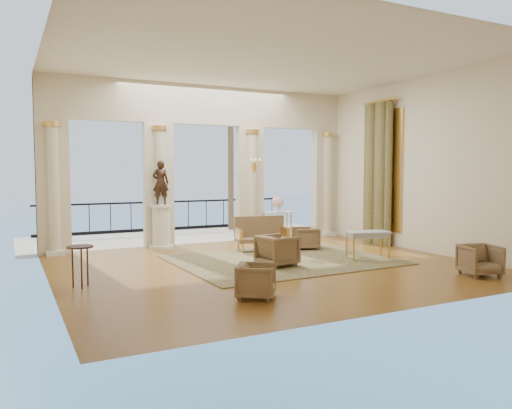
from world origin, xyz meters
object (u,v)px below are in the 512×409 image
side_table (80,252)px  statue (161,183)px  armchair_d (277,249)px  armchair_a (256,279)px  armchair_b (480,259)px  pedestal (161,227)px  game_table (368,234)px  armchair_c (306,237)px  console_table (278,217)px  settee (261,234)px

side_table → statue: bearing=55.5°
armchair_d → statue: size_ratio=0.65×
armchair_a → armchair_b: bearing=-61.7°
pedestal → side_table: pedestal is taller
armchair_a → game_table: size_ratio=0.59×
armchair_a → armchair_c: bearing=-7.7°
armchair_c → pedestal: (-3.40, 1.90, 0.24)m
pedestal → statue: (0.00, 0.00, 1.21)m
console_table → side_table: size_ratio=1.25×
armchair_a → side_table: 3.28m
armchair_d → game_table: (2.34, -0.22, 0.22)m
side_table → armchair_c: bearing=17.1°
settee → side_table: size_ratio=1.91×
game_table → armchair_b: bearing=-56.4°
armchair_a → game_table: bearing=-29.4°
armchair_c → console_table: size_ratio=0.70×
settee → pedestal: 2.72m
armchair_a → statue: (0.07, 5.84, 1.46)m
armchair_a → statue: statue is taller
statue → console_table: 3.79m
armchair_a → console_table: size_ratio=0.67×
armchair_c → settee: (-1.16, 0.36, 0.12)m
armchair_d → game_table: size_ratio=0.71×
armchair_c → pedestal: pedestal is taller
armchair_b → console_table: console_table is taller
game_table → statue: bearing=151.3°
armchair_b → game_table: armchair_b is taller
armchair_a → settee: 4.88m
armchair_a → console_table: console_table is taller
armchair_d → settee: bearing=-26.8°
armchair_a → armchair_d: bearing=-2.7°
armchair_d → side_table: bearing=82.7°
armchair_b → side_table: size_ratio=0.91×
armchair_d → console_table: (2.05, 3.65, 0.33)m
armchair_b → statue: bearing=143.0°
armchair_a → settee: (2.31, 4.30, 0.13)m
game_table → console_table: 3.88m
pedestal → statue: statue is taller
armchair_b → settee: settee is taller
armchair_d → game_table: armchair_d is taller
pedestal → armchair_a: bearing=-90.7°
console_table → statue: bearing=-169.5°
armchair_b → console_table: (-1.10, 6.35, 0.36)m
statue → side_table: statue is taller
settee → game_table: settee is taller
settee → statue: 3.03m
armchair_b → console_table: 6.45m
armchair_d → statue: bearing=14.6°
settee → side_table: settee is taller
armchair_a → statue: bearing=33.0°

